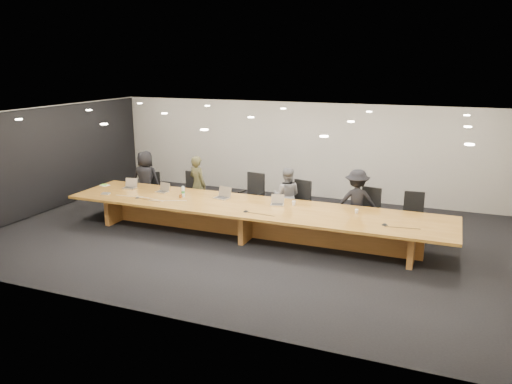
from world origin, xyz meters
TOP-DOWN VIEW (x-y plane):
  - ground at (0.00, 0.00)m, footprint 12.00×12.00m
  - back_wall at (0.00, 4.00)m, footprint 12.00×0.02m
  - left_wall_panel at (-5.94, 0.00)m, footprint 0.08×7.84m
  - conference_table at (0.00, 0.00)m, footprint 9.00×1.80m
  - chair_far_left at (-3.50, 1.20)m, footprint 0.62×0.62m
  - chair_left at (-2.34, 1.33)m, footprint 0.57×0.57m
  - chair_mid_left at (-0.54, 1.31)m, footprint 0.70×0.70m
  - chair_mid_right at (0.73, 1.27)m, footprint 0.69×0.69m
  - chair_right at (2.45, 1.22)m, footprint 0.66×0.66m
  - chair_far_right at (3.48, 1.26)m, footprint 0.59×0.59m
  - person_a at (-3.60, 1.13)m, footprint 0.85×0.62m
  - person_b at (-2.04, 1.22)m, footprint 0.66×0.55m
  - person_c at (0.44, 1.25)m, footprint 0.77×0.65m
  - person_d at (2.20, 1.16)m, footprint 1.12×0.82m
  - laptop_a at (-3.55, 0.31)m, footprint 0.36×0.28m
  - laptop_b at (-2.55, 0.29)m, footprint 0.34×0.27m
  - laptop_c at (-0.89, 0.31)m, footprint 0.41×0.33m
  - laptop_d at (0.53, 0.28)m, footprint 0.34×0.28m
  - water_bottle at (-1.83, 0.09)m, footprint 0.10×0.10m
  - amber_mug at (-1.85, -0.01)m, footprint 0.07×0.07m
  - paper_cup_near at (0.90, 0.40)m, footprint 0.10×0.10m
  - paper_cup_far at (2.36, 0.31)m, footprint 0.10×0.10m
  - notepad at (-4.35, 0.32)m, footprint 0.27×0.24m
  - lime_gadget at (-4.35, 0.30)m, footprint 0.17×0.11m
  - av_box at (-3.76, -0.40)m, footprint 0.22×0.18m
  - mic_left at (-2.80, -0.43)m, footprint 0.14×0.14m
  - mic_center at (0.07, -0.49)m, footprint 0.16×0.16m
  - mic_right at (3.04, -0.29)m, footprint 0.17×0.17m

SIDE VIEW (x-z plane):
  - ground at x=0.00m, z-range 0.00..0.00m
  - chair_far_left at x=-3.50m, z-range 0.00..0.99m
  - conference_table at x=0.00m, z-range 0.15..0.90m
  - chair_left at x=-2.34m, z-range 0.00..1.08m
  - chair_far_right at x=3.48m, z-range 0.00..1.08m
  - chair_right at x=2.45m, z-range 0.00..1.10m
  - chair_mid_right at x=0.73m, z-range 0.00..1.12m
  - chair_mid_left at x=-0.54m, z-range 0.00..1.19m
  - person_c at x=0.44m, z-range 0.00..1.43m
  - notepad at x=-4.35m, z-range 0.75..0.76m
  - av_box at x=-3.76m, z-range 0.75..0.78m
  - mic_left at x=-2.80m, z-range 0.75..0.78m
  - mic_center at x=0.07m, z-range 0.75..0.78m
  - mic_right at x=3.04m, z-range 0.75..0.78m
  - person_d at x=2.20m, z-range 0.00..1.54m
  - lime_gadget at x=-4.35m, z-range 0.76..0.79m
  - person_b at x=-2.04m, z-range 0.00..1.55m
  - amber_mug at x=-1.85m, z-range 0.75..0.84m
  - paper_cup_far at x=2.36m, z-range 0.75..0.84m
  - person_a at x=-3.60m, z-range 0.00..1.60m
  - paper_cup_near at x=0.90m, z-range 0.75..0.85m
  - laptop_d at x=0.53m, z-range 0.75..0.99m
  - laptop_b at x=-2.55m, z-range 0.75..0.99m
  - water_bottle at x=-1.83m, z-range 0.75..1.00m
  - laptop_a at x=-3.55m, z-range 0.75..1.01m
  - laptop_c at x=-0.89m, z-range 0.75..1.03m
  - left_wall_panel at x=-5.94m, z-range 0.00..2.74m
  - back_wall at x=0.00m, z-range 0.00..2.80m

